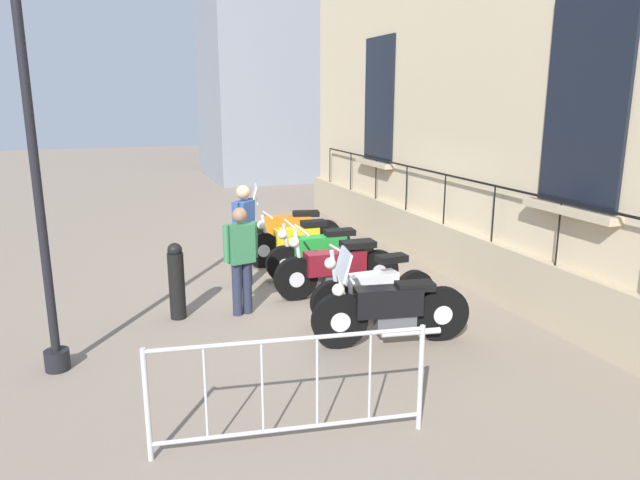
{
  "coord_description": "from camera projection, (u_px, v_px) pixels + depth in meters",
  "views": [
    {
      "loc": [
        3.27,
        8.74,
        3.09
      ],
      "look_at": [
        0.06,
        0.0,
        0.8
      ],
      "focal_mm": 32.96,
      "sensor_mm": 36.0,
      "label": 1
    }
  ],
  "objects": [
    {
      "name": "ground_plane",
      "position": [
        324.0,
        286.0,
        9.8
      ],
      "size": [
        60.0,
        60.0,
        0.0
      ],
      "primitive_type": "plane",
      "color": "gray"
    },
    {
      "name": "motorcycle_white",
      "position": [
        373.0,
        290.0,
        8.38
      ],
      "size": [
        1.94,
        0.55,
        1.06
      ],
      "color": "black",
      "rests_on": "ground_plane"
    },
    {
      "name": "crowd_barrier",
      "position": [
        290.0,
        387.0,
        5.23
      ],
      "size": [
        2.49,
        0.41,
        1.05
      ],
      "color": "#B7B7BF",
      "rests_on": "ground_plane"
    },
    {
      "name": "bollard",
      "position": [
        177.0,
        281.0,
        8.27
      ],
      "size": [
        0.23,
        0.23,
        1.11
      ],
      "color": "black",
      "rests_on": "ground_plane"
    },
    {
      "name": "motorcycle_yellow",
      "position": [
        299.0,
        242.0,
        11.01
      ],
      "size": [
        2.06,
        0.65,
        1.0
      ],
      "color": "black",
      "rests_on": "ground_plane"
    },
    {
      "name": "building_facade",
      "position": [
        471.0,
        80.0,
        9.89
      ],
      "size": [
        0.82,
        13.24,
        6.96
      ],
      "color": "#C6B28E",
      "rests_on": "ground_plane"
    },
    {
      "name": "pedestrian_walking",
      "position": [
        241.0,
        255.0,
        8.35
      ],
      "size": [
        0.52,
        0.3,
        1.57
      ],
      "color": "#23283D",
      "rests_on": "ground_plane"
    },
    {
      "name": "lamppost",
      "position": [
        26.0,
        89.0,
        6.06
      ],
      "size": [
        0.31,
        1.01,
        4.95
      ],
      "color": "black",
      "rests_on": "ground_plane"
    },
    {
      "name": "motorcycle_orange",
      "position": [
        289.0,
        229.0,
        11.97
      ],
      "size": [
        2.1,
        0.82,
        1.37
      ],
      "color": "black",
      "rests_on": "ground_plane"
    },
    {
      "name": "motorcycle_black",
      "position": [
        390.0,
        310.0,
        7.42
      ],
      "size": [
        2.05,
        0.69,
        1.27
      ],
      "color": "black",
      "rests_on": "ground_plane"
    },
    {
      "name": "pedestrian_standing",
      "position": [
        244.0,
        230.0,
        9.59
      ],
      "size": [
        0.41,
        0.41,
        1.7
      ],
      "color": "#23283D",
      "rests_on": "ground_plane"
    },
    {
      "name": "motorcycle_green",
      "position": [
        321.0,
        254.0,
        10.14
      ],
      "size": [
        1.97,
        0.65,
        1.02
      ],
      "color": "black",
      "rests_on": "ground_plane"
    },
    {
      "name": "motorcycle_maroon",
      "position": [
        337.0,
        268.0,
        9.25
      ],
      "size": [
        2.06,
        0.73,
        1.12
      ],
      "color": "black",
      "rests_on": "ground_plane"
    }
  ]
}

